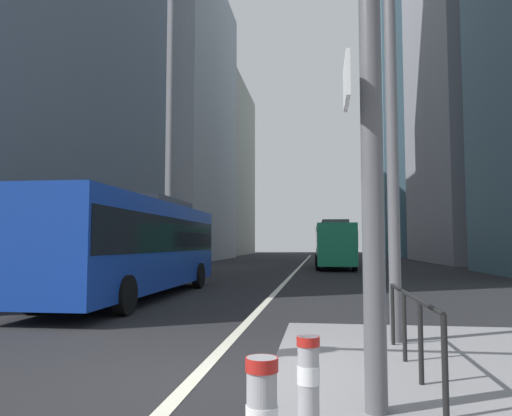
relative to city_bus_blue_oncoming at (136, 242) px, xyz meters
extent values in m
plane|color=black|center=(4.38, 10.75, -1.84)|extent=(160.00, 160.00, 0.00)
cube|color=beige|center=(4.38, 20.75, -1.83)|extent=(0.20, 80.00, 0.01)
cube|color=#9E9EA3|center=(-11.62, 36.51, 13.90)|extent=(13.33, 21.64, 31.47)
cube|color=gray|center=(-11.62, 63.75, 12.42)|extent=(10.52, 24.48, 28.52)
cube|color=slate|center=(21.38, 62.81, 23.84)|extent=(13.88, 25.16, 51.34)
cube|color=#14389E|center=(0.00, -0.03, -0.11)|extent=(2.57, 11.73, 2.75)
cube|color=black|center=(0.00, -0.03, 0.23)|extent=(2.61, 11.50, 1.10)
cube|color=#4C4C51|center=(-0.01, 1.72, 1.41)|extent=(1.77, 4.23, 0.30)
cylinder|color=black|center=(1.22, -3.78, -1.34)|extent=(0.31, 1.00, 1.00)
cylinder|color=black|center=(-1.18, -3.79, -1.34)|extent=(0.31, 1.00, 1.00)
cylinder|color=black|center=(1.18, 3.72, -1.34)|extent=(0.31, 1.00, 1.00)
cylinder|color=black|center=(-1.22, 3.71, -1.34)|extent=(0.31, 1.00, 1.00)
cylinder|color=black|center=(-2.48, -1.05, -1.52)|extent=(0.24, 0.65, 0.64)
cube|color=#198456|center=(6.96, 20.98, -0.11)|extent=(2.71, 11.36, 2.75)
cube|color=black|center=(6.96, 20.98, 0.23)|extent=(2.74, 11.14, 1.10)
cube|color=#4C4C51|center=(6.99, 19.28, 1.41)|extent=(1.82, 4.11, 0.30)
cylinder|color=black|center=(5.69, 24.58, -1.34)|extent=(0.32, 1.01, 1.00)
cylinder|color=black|center=(8.09, 24.62, -1.34)|extent=(0.32, 1.01, 1.00)
cylinder|color=black|center=(5.83, 17.34, -1.34)|extent=(0.32, 1.01, 1.00)
cylinder|color=black|center=(8.23, 17.38, -1.34)|extent=(0.32, 1.01, 1.00)
cube|color=maroon|center=(-1.98, 13.62, -0.97)|extent=(1.85, 4.31, 1.10)
cube|color=black|center=(-1.99, 13.77, -0.16)|extent=(1.53, 2.34, 0.52)
cylinder|color=black|center=(-1.05, 12.18, -1.52)|extent=(0.23, 0.64, 0.64)
cylinder|color=black|center=(-2.87, 12.15, -1.52)|extent=(0.23, 0.64, 0.64)
cylinder|color=black|center=(-1.10, 15.09, -1.52)|extent=(0.23, 0.64, 0.64)
cylinder|color=black|center=(-2.92, 15.06, -1.52)|extent=(0.23, 0.64, 0.64)
cube|color=gold|center=(8.65, 38.58, -0.97)|extent=(1.82, 4.17, 1.10)
cube|color=black|center=(8.64, 38.43, -0.16)|extent=(1.52, 2.26, 0.52)
cylinder|color=black|center=(7.75, 40.00, -1.52)|extent=(0.23, 0.64, 0.64)
cylinder|color=black|center=(9.57, 39.98, -1.52)|extent=(0.23, 0.64, 0.64)
cylinder|color=black|center=(7.72, 37.18, -1.52)|extent=(0.23, 0.64, 0.64)
cylinder|color=black|center=(9.54, 37.16, -1.52)|extent=(0.23, 0.64, 0.64)
cylinder|color=#515156|center=(6.56, -10.47, 1.31)|extent=(0.22, 0.22, 6.00)
cube|color=white|center=(6.31, -10.65, 1.51)|extent=(0.04, 0.60, 0.44)
cylinder|color=#56565B|center=(7.27, -6.96, 2.31)|extent=(0.20, 0.20, 8.00)
cylinder|color=#B21E19|center=(5.70, -12.49, -0.78)|extent=(0.20, 0.20, 0.08)
cylinder|color=#99999E|center=(5.93, -11.20, -1.27)|extent=(0.18, 0.18, 0.84)
cylinder|color=white|center=(5.93, -11.20, -1.17)|extent=(0.19, 0.19, 0.15)
cylinder|color=#B21E19|center=(5.93, -11.20, -0.89)|extent=(0.20, 0.20, 0.08)
cylinder|color=black|center=(7.18, -10.56, -1.21)|extent=(0.06, 0.06, 0.95)
cylinder|color=black|center=(7.18, -9.44, -1.21)|extent=(0.06, 0.06, 0.95)
cylinder|color=black|center=(7.18, -8.33, -1.21)|extent=(0.06, 0.06, 0.95)
cylinder|color=black|center=(7.18, -7.21, -1.21)|extent=(0.06, 0.06, 0.95)
cylinder|color=black|center=(7.18, -8.89, -0.74)|extent=(0.06, 3.35, 0.06)
camera|label=1|loc=(6.05, -15.39, -0.07)|focal=34.21mm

